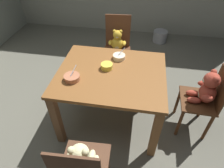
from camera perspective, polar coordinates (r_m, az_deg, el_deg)
name	(u,v)px	position (r m, az deg, el deg)	size (l,w,h in m)	color
ground_plane	(111,118)	(2.59, -0.19, -10.06)	(5.20, 5.20, 0.04)	#5F5D51
dining_table	(111,82)	(2.13, -0.22, 0.72)	(1.14, 0.95, 0.75)	brown
teddy_chair_near_front	(82,165)	(1.64, -8.84, -22.50)	(0.41, 0.42, 0.93)	#543422
teddy_chair_near_right	(205,93)	(2.31, 25.84, -2.46)	(0.38, 0.42, 0.84)	#4E2C17
teddy_chair_far_center	(117,45)	(2.93, 1.55, 11.40)	(0.43, 0.40, 0.95)	brown
porridge_bowl_yellow_center	(107,66)	(2.08, -1.56, 5.30)	(0.13, 0.13, 0.06)	#DECC44
porridge_bowl_terracotta_near_left	(72,77)	(1.97, -11.73, 1.92)	(0.16, 0.17, 0.13)	#B66F4E
porridge_bowl_cream_far_center	(119,57)	(2.24, 2.09, 8.07)	(0.14, 0.14, 0.12)	beige
metal_pail	(160,36)	(4.21, 13.97, 13.50)	(0.28, 0.28, 0.23)	#93969B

